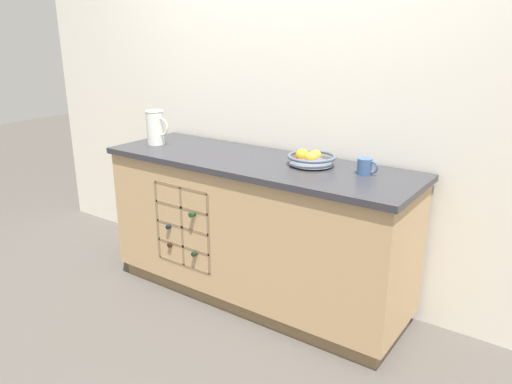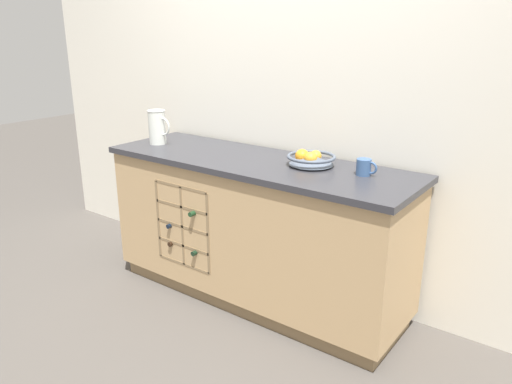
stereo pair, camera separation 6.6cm
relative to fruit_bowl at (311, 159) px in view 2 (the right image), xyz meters
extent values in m
plane|color=#4C4742|center=(-0.31, -0.08, -0.92)|extent=(14.00, 14.00, 0.00)
cube|color=silver|center=(-0.31, 0.27, 0.35)|extent=(4.40, 0.06, 2.55)
cube|color=olive|center=(-0.31, -0.08, -0.88)|extent=(1.79, 0.50, 0.09)
cube|color=tan|center=(-0.31, -0.08, -0.45)|extent=(1.85, 0.56, 0.76)
cube|color=#2D2D33|center=(-0.31, -0.08, -0.06)|extent=(1.89, 0.60, 0.03)
cube|color=olive|center=(-0.66, -0.25, -0.44)|extent=(0.41, 0.01, 0.50)
cube|color=olive|center=(-0.86, -0.31, -0.44)|extent=(0.02, 0.10, 0.50)
cube|color=olive|center=(-0.45, -0.31, -0.44)|extent=(0.02, 0.10, 0.50)
cube|color=olive|center=(-0.66, -0.31, -0.69)|extent=(0.41, 0.10, 0.02)
cube|color=olive|center=(-0.66, -0.31, -0.57)|extent=(0.41, 0.10, 0.02)
cube|color=olive|center=(-0.66, -0.31, -0.44)|extent=(0.41, 0.10, 0.02)
cube|color=olive|center=(-0.66, -0.31, -0.32)|extent=(0.41, 0.10, 0.02)
cube|color=olive|center=(-0.66, -0.31, -0.20)|extent=(0.41, 0.10, 0.02)
cube|color=olive|center=(-0.66, -0.31, -0.44)|extent=(0.02, 0.10, 0.50)
cylinder|color=black|center=(-0.76, -0.17, -0.58)|extent=(0.08, 0.21, 0.08)
cylinder|color=black|center=(-0.76, -0.33, -0.58)|extent=(0.03, 0.09, 0.03)
cylinder|color=black|center=(-0.55, -0.20, -0.58)|extent=(0.08, 0.19, 0.08)
cylinder|color=black|center=(-0.55, -0.34, -0.58)|extent=(0.03, 0.08, 0.03)
cylinder|color=black|center=(-0.76, -0.19, -0.46)|extent=(0.07, 0.20, 0.07)
cylinder|color=black|center=(-0.76, -0.33, -0.46)|extent=(0.03, 0.08, 0.03)
cylinder|color=#19381E|center=(-0.55, -0.21, -0.33)|extent=(0.08, 0.19, 0.08)
cylinder|color=#19381E|center=(-0.55, -0.35, -0.33)|extent=(0.03, 0.08, 0.03)
cylinder|color=#4C5666|center=(0.01, 0.00, -0.04)|extent=(0.12, 0.12, 0.01)
cone|color=#4C5666|center=(0.01, 0.00, 0.00)|extent=(0.25, 0.25, 0.05)
torus|color=#4C5666|center=(0.01, 0.00, 0.01)|extent=(0.27, 0.27, 0.02)
sphere|color=gold|center=(0.01, -0.01, 0.00)|extent=(0.07, 0.07, 0.07)
sphere|color=gold|center=(0.00, 0.06, 0.00)|extent=(0.07, 0.07, 0.07)
sphere|color=orange|center=(-0.05, 0.00, 0.01)|extent=(0.08, 0.08, 0.08)
cylinder|color=silver|center=(-1.08, -0.12, 0.07)|extent=(0.11, 0.11, 0.22)
torus|color=silver|center=(-1.08, -0.12, 0.17)|extent=(0.11, 0.11, 0.01)
torus|color=silver|center=(-1.02, -0.12, 0.08)|extent=(0.12, 0.01, 0.12)
cylinder|color=#385684|center=(0.31, 0.00, 0.00)|extent=(0.08, 0.08, 0.08)
torus|color=#385684|center=(0.35, 0.00, 0.00)|extent=(0.07, 0.01, 0.07)
camera|label=1|loc=(1.28, -2.34, 0.68)|focal=35.00mm
camera|label=2|loc=(1.33, -2.30, 0.68)|focal=35.00mm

